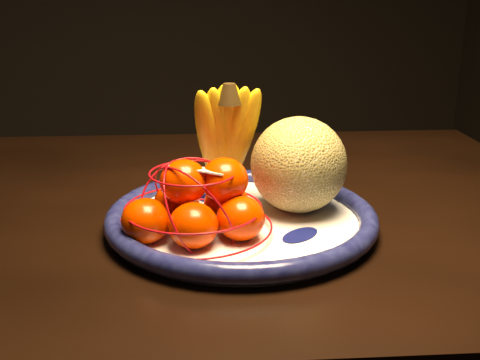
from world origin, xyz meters
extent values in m
cube|color=black|center=(0.09, 0.11, 0.73)|extent=(1.60, 1.09, 0.04)
cylinder|color=black|center=(0.81, 0.39, 0.35)|extent=(0.06, 0.06, 0.71)
cylinder|color=white|center=(0.26, -0.04, 0.75)|extent=(0.35, 0.35, 0.01)
torus|color=#0B0B35|center=(0.26, -0.04, 0.76)|extent=(0.39, 0.39, 0.03)
cylinder|color=white|center=(0.26, -0.04, 0.75)|extent=(0.17, 0.17, 0.01)
ellipsoid|color=#0A1152|center=(0.32, -0.12, 0.76)|extent=(0.14, 0.13, 0.00)
ellipsoid|color=#0A1152|center=(0.23, 0.05, 0.76)|extent=(0.11, 0.13, 0.00)
ellipsoid|color=#0A1152|center=(0.15, -0.04, 0.76)|extent=(0.12, 0.08, 0.00)
sphere|color=olive|center=(0.35, -0.03, 0.83)|extent=(0.14, 0.14, 0.14)
ellipsoid|color=yellow|center=(0.23, 0.04, 0.86)|extent=(0.09, 0.12, 0.19)
ellipsoid|color=yellow|center=(0.24, 0.04, 0.86)|extent=(0.07, 0.12, 0.19)
ellipsoid|color=yellow|center=(0.25, 0.04, 0.86)|extent=(0.05, 0.11, 0.20)
ellipsoid|color=yellow|center=(0.26, 0.04, 0.86)|extent=(0.05, 0.11, 0.20)
ellipsoid|color=yellow|center=(0.26, 0.04, 0.86)|extent=(0.07, 0.12, 0.19)
ellipsoid|color=yellow|center=(0.27, 0.04, 0.86)|extent=(0.09, 0.12, 0.19)
cone|color=black|center=(0.25, 0.04, 0.95)|extent=(0.03, 0.03, 0.03)
ellipsoid|color=#FF2700|center=(0.12, -0.10, 0.79)|extent=(0.06, 0.06, 0.06)
ellipsoid|color=#FF2700|center=(0.18, -0.12, 0.79)|extent=(0.06, 0.06, 0.06)
ellipsoid|color=#FF2700|center=(0.24, -0.11, 0.79)|extent=(0.06, 0.06, 0.06)
ellipsoid|color=#FF2700|center=(0.17, -0.04, 0.79)|extent=(0.06, 0.06, 0.06)
ellipsoid|color=#FF2700|center=(0.24, -0.06, 0.79)|extent=(0.06, 0.06, 0.06)
ellipsoid|color=#FF2700|center=(0.18, -0.08, 0.83)|extent=(0.06, 0.06, 0.06)
ellipsoid|color=#FF2700|center=(0.23, -0.08, 0.83)|extent=(0.06, 0.06, 0.06)
torus|color=#AE0910|center=(0.19, -0.08, 0.77)|extent=(0.26, 0.26, 0.00)
torus|color=#AE0910|center=(0.19, -0.08, 0.80)|extent=(0.23, 0.23, 0.00)
torus|color=#AE0910|center=(0.19, -0.08, 0.85)|extent=(0.14, 0.14, 0.00)
torus|color=#AE0910|center=(0.19, -0.08, 0.80)|extent=(0.14, 0.07, 0.13)
torus|color=#AE0910|center=(0.19, -0.08, 0.80)|extent=(0.12, 0.15, 0.13)
torus|color=#AE0910|center=(0.19, -0.08, 0.80)|extent=(0.13, 0.15, 0.13)
cube|color=white|center=(0.19, -0.09, 0.85)|extent=(0.08, 0.05, 0.01)
camera|label=1|loc=(0.09, -0.82, 1.08)|focal=45.00mm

